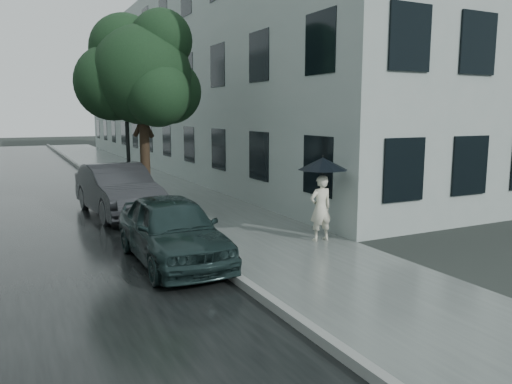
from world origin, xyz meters
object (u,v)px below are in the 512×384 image
street_tree (141,74)px  car_far (118,190)px  car_near (172,229)px  lamp_post (122,119)px  pedestrian (321,208)px

street_tree → car_far: bearing=-149.0°
street_tree → car_near: size_ratio=1.53×
lamp_post → car_far: lamp_post is taller
pedestrian → car_far: (-3.54, 5.11, -0.03)m
pedestrian → street_tree: (-2.60, 5.67, 3.30)m
car_far → car_near: bearing=-94.1°
pedestrian → street_tree: street_tree is taller
street_tree → pedestrian: bearing=-65.4°
pedestrian → street_tree: 7.06m
lamp_post → car_far: (-0.59, -1.91, -2.00)m
street_tree → lamp_post: bearing=104.1°
lamp_post → car_far: bearing=-97.6°
pedestrian → street_tree: size_ratio=0.26×
pedestrian → lamp_post: size_ratio=0.32×
pedestrian → lamp_post: (-2.94, 7.03, 1.97)m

